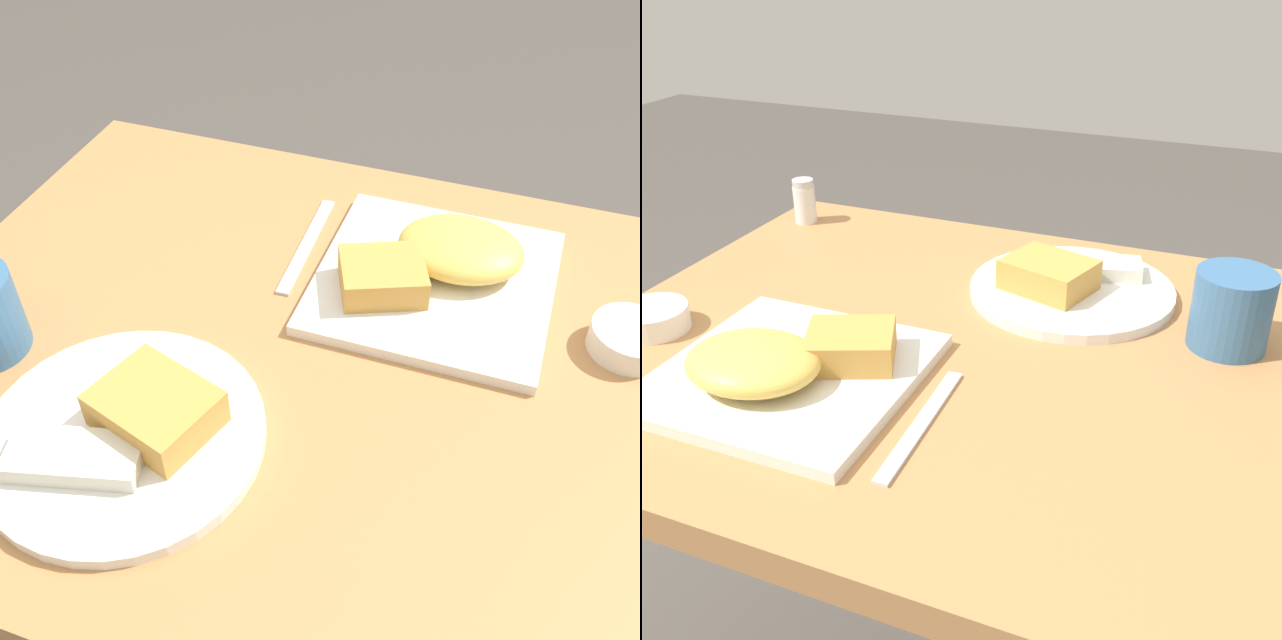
{
  "view_description": "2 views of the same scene",
  "coord_description": "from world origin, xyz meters",
  "views": [
    {
      "loc": [
        -0.22,
        0.53,
        1.34
      ],
      "look_at": [
        -0.03,
        -0.02,
        0.8
      ],
      "focal_mm": 42.0,
      "sensor_mm": 36.0,
      "label": 1
    },
    {
      "loc": [
        0.31,
        -0.71,
        1.21
      ],
      "look_at": [
        0.02,
        -0.02,
        0.81
      ],
      "focal_mm": 42.0,
      "sensor_mm": 36.0,
      "label": 2
    }
  ],
  "objects": [
    {
      "name": "dining_table",
      "position": [
        0.0,
        0.0,
        0.66
      ],
      "size": [
        0.87,
        0.73,
        0.77
      ],
      "color": "#B27A47",
      "rests_on": "ground_plane"
    },
    {
      "name": "plate_square_near",
      "position": [
        -0.13,
        -0.15,
        0.79
      ],
      "size": [
        0.27,
        0.27,
        0.06
      ],
      "color": "white",
      "rests_on": "dining_table"
    },
    {
      "name": "plate_oval_far",
      "position": [
        0.1,
        0.17,
        0.78
      ],
      "size": [
        0.27,
        0.27,
        0.05
      ],
      "color": "white",
      "rests_on": "dining_table"
    },
    {
      "name": "butter_knife",
      "position": [
        0.04,
        -0.17,
        0.77
      ],
      "size": [
        0.02,
        0.19,
        0.0
      ],
      "rotation": [
        0.0,
        0.0,
        1.61
      ],
      "color": "silver",
      "rests_on": "dining_table"
    },
    {
      "name": "sauce_ramekin",
      "position": [
        -0.35,
        -0.11,
        0.78
      ],
      "size": [
        0.08,
        0.08,
        0.03
      ],
      "color": "white",
      "rests_on": "dining_table"
    }
  ]
}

